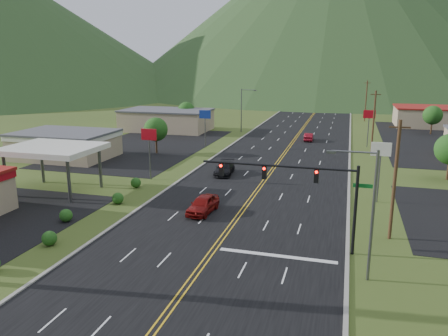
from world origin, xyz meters
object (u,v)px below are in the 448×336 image
(streetlight_west, at_px, (243,107))
(car_red_near, at_px, (203,205))
(traffic_signal, at_px, (302,184))
(car_red_far, at_px, (309,137))
(streetlight_east, at_px, (368,207))
(car_dark_mid, at_px, (224,169))
(gas_canopy, at_px, (52,150))

(streetlight_west, xyz_separation_m, car_red_near, (8.12, -50.26, -4.34))
(traffic_signal, height_order, car_red_far, traffic_signal)
(streetlight_east, height_order, car_red_far, streetlight_east)
(car_dark_mid, bearing_deg, traffic_signal, -65.20)
(streetlight_east, distance_m, streetlight_west, 64.21)
(streetlight_west, bearing_deg, streetlight_east, -69.14)
(car_red_near, height_order, car_red_far, car_red_near)
(traffic_signal, bearing_deg, gas_canopy, 164.30)
(traffic_signal, bearing_deg, streetlight_east, -40.39)
(streetlight_east, relative_size, gas_canopy, 0.90)
(gas_canopy, bearing_deg, car_red_near, -7.00)
(streetlight_west, distance_m, car_red_near, 51.10)
(traffic_signal, xyz_separation_m, streetlight_west, (-18.16, 56.00, -0.15))
(streetlight_east, relative_size, car_dark_mid, 1.70)
(streetlight_east, height_order, car_dark_mid, streetlight_east)
(car_red_near, bearing_deg, streetlight_east, -29.47)
(traffic_signal, xyz_separation_m, car_dark_mid, (-12.15, 20.84, -4.56))
(traffic_signal, distance_m, car_dark_mid, 24.55)
(traffic_signal, height_order, car_red_near, traffic_signal)
(traffic_signal, height_order, streetlight_west, streetlight_west)
(car_red_near, bearing_deg, car_dark_mid, 101.90)
(traffic_signal, height_order, car_dark_mid, traffic_signal)
(gas_canopy, height_order, car_dark_mid, gas_canopy)
(car_dark_mid, xyz_separation_m, car_red_far, (8.34, 28.41, -0.05))
(traffic_signal, relative_size, car_red_near, 2.64)
(streetlight_west, xyz_separation_m, car_dark_mid, (6.02, -35.17, -4.41))
(gas_canopy, xyz_separation_m, car_dark_mid, (16.34, 12.83, -4.10))
(streetlight_west, bearing_deg, gas_canopy, -102.13)
(traffic_signal, xyz_separation_m, streetlight_east, (4.70, -4.00, -0.15))
(streetlight_east, xyz_separation_m, car_red_far, (-8.51, 53.24, -4.46))
(gas_canopy, xyz_separation_m, car_red_far, (24.67, 41.24, -4.15))
(traffic_signal, relative_size, car_dark_mid, 2.47)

